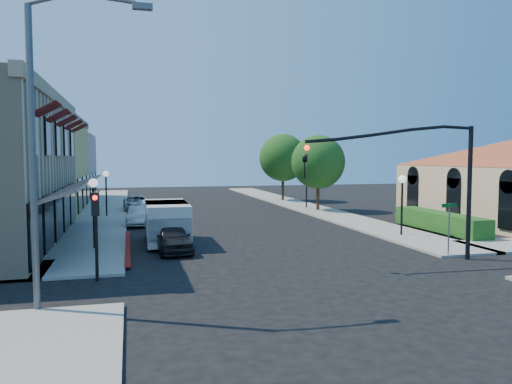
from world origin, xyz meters
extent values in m
plane|color=black|center=(0.00, 0.00, 0.00)|extent=(120.00, 120.00, 0.00)
cube|color=gray|center=(-8.75, 27.00, 0.06)|extent=(3.50, 50.00, 0.12)
cube|color=gray|center=(8.75, 27.00, 0.06)|extent=(3.50, 50.00, 0.12)
cube|color=maroon|center=(-6.90, 8.00, 0.00)|extent=(0.25, 10.00, 0.06)
cube|color=tan|center=(-10.65, 11.00, 7.80)|extent=(0.50, 18.20, 0.60)
cube|color=#561416|center=(-9.60, 11.00, 3.05)|extent=(1.75, 17.00, 0.67)
cube|color=#531012|center=(-9.95, 4.00, 6.55)|extent=(1.02, 1.50, 0.60)
cube|color=#531012|center=(-9.95, 7.40, 6.55)|extent=(1.02, 1.50, 0.60)
cube|color=#531012|center=(-9.95, 10.80, 6.55)|extent=(1.02, 1.50, 0.60)
cube|color=#531012|center=(-9.95, 14.20, 6.55)|extent=(1.02, 1.50, 0.60)
cube|color=#531012|center=(-9.95, 17.60, 6.55)|extent=(1.02, 1.50, 0.60)
cube|color=black|center=(-10.45, 3.50, 1.60)|extent=(0.12, 2.60, 2.60)
cube|color=black|center=(-10.45, 6.90, 1.60)|extent=(0.12, 2.60, 2.60)
cube|color=black|center=(-10.45, 10.30, 1.60)|extent=(0.12, 2.60, 2.60)
cube|color=black|center=(-10.45, 13.70, 1.60)|extent=(0.12, 2.60, 2.60)
cube|color=black|center=(-10.45, 17.10, 1.60)|extent=(0.12, 2.60, 2.60)
cube|color=tan|center=(-15.50, 26.00, 3.80)|extent=(10.00, 12.00, 7.60)
cube|color=#C99E98|center=(-15.50, 38.00, 3.50)|extent=(10.00, 12.00, 7.00)
cube|color=black|center=(14.45, 6.50, 1.80)|extent=(0.12, 1.40, 2.80)
cube|color=black|center=(14.45, 11.50, 1.80)|extent=(0.12, 1.40, 2.80)
cube|color=black|center=(14.45, 16.50, 1.80)|extent=(0.12, 1.40, 2.80)
cube|color=#194A15|center=(11.70, 9.00, 0.00)|extent=(1.40, 8.00, 1.10)
cylinder|color=black|center=(8.80, 22.00, 1.05)|extent=(0.28, 0.28, 2.10)
sphere|color=#194A15|center=(8.80, 22.00, 4.20)|extent=(4.56, 4.56, 4.56)
cylinder|color=black|center=(8.80, 32.00, 1.14)|extent=(0.28, 0.28, 2.27)
sphere|color=#194A15|center=(8.80, 32.00, 4.55)|extent=(4.94, 4.94, 4.94)
cylinder|color=black|center=(8.00, 1.50, 3.00)|extent=(0.20, 0.20, 6.00)
cylinder|color=black|center=(4.10, 1.50, 5.60)|extent=(7.80, 0.14, 0.14)
imported|color=black|center=(0.20, 1.50, 4.70)|extent=(0.20, 0.16, 1.00)
sphere|color=#FF0C0C|center=(0.20, 1.32, 5.00)|extent=(0.22, 0.22, 0.22)
cylinder|color=black|center=(-8.00, 1.50, 1.50)|extent=(0.12, 0.12, 3.00)
cube|color=black|center=(-8.00, 1.35, 2.90)|extent=(0.28, 0.22, 0.85)
sphere|color=#FF0C0C|center=(-8.00, 1.23, 3.15)|extent=(0.18, 0.18, 0.18)
cylinder|color=#595B5E|center=(-9.50, -2.00, 4.50)|extent=(0.20, 0.20, 9.00)
cube|color=#595B5E|center=(-6.30, -2.00, 9.15)|extent=(0.60, 0.25, 0.18)
cylinder|color=#595B5E|center=(7.50, 2.20, 1.25)|extent=(0.06, 0.06, 2.50)
cube|color=#0C591E|center=(7.50, 2.20, 2.40)|extent=(0.80, 0.04, 0.18)
cylinder|color=black|center=(-8.50, 8.00, 1.60)|extent=(0.12, 0.12, 3.20)
sphere|color=white|center=(-8.50, 8.00, 3.35)|extent=(0.44, 0.44, 0.44)
cylinder|color=black|center=(-8.50, 22.00, 1.60)|extent=(0.12, 0.12, 3.20)
sphere|color=white|center=(-8.50, 22.00, 3.35)|extent=(0.44, 0.44, 0.44)
cylinder|color=black|center=(8.50, 8.00, 1.60)|extent=(0.12, 0.12, 3.20)
sphere|color=white|center=(8.50, 8.00, 3.35)|extent=(0.44, 0.44, 0.44)
cylinder|color=black|center=(8.50, 24.00, 1.60)|extent=(0.12, 0.12, 3.20)
sphere|color=white|center=(8.50, 24.00, 3.35)|extent=(0.44, 0.44, 0.44)
cube|color=beige|center=(-4.88, 8.95, 1.19)|extent=(2.19, 5.01, 2.04)
cube|color=beige|center=(-4.90, 6.80, 1.08)|extent=(2.10, 0.70, 1.13)
cube|color=black|center=(-4.89, 7.19, 1.64)|extent=(1.93, 0.13, 1.02)
cube|color=black|center=(-4.88, 9.29, 1.70)|extent=(2.20, 2.97, 1.02)
cylinder|color=black|center=(-5.86, 7.26, 0.37)|extent=(0.29, 0.75, 0.75)
cylinder|color=black|center=(-5.83, 10.66, 0.37)|extent=(0.29, 0.75, 0.75)
cylinder|color=black|center=(-3.93, 7.24, 0.37)|extent=(0.29, 0.75, 0.75)
cylinder|color=black|center=(-3.90, 10.64, 0.37)|extent=(0.29, 0.75, 0.75)
imported|color=black|center=(-4.80, 6.61, 0.68)|extent=(1.94, 4.11, 1.36)
imported|color=#B7B9BD|center=(-6.20, 16.63, 0.62)|extent=(1.73, 3.87, 1.23)
imported|color=white|center=(-5.42, 20.00, 0.65)|extent=(2.04, 4.58, 1.31)
imported|color=#949598|center=(-6.20, 26.19, 0.64)|extent=(2.29, 4.70, 1.29)
camera|label=1|loc=(-6.78, -17.72, 4.63)|focal=35.00mm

